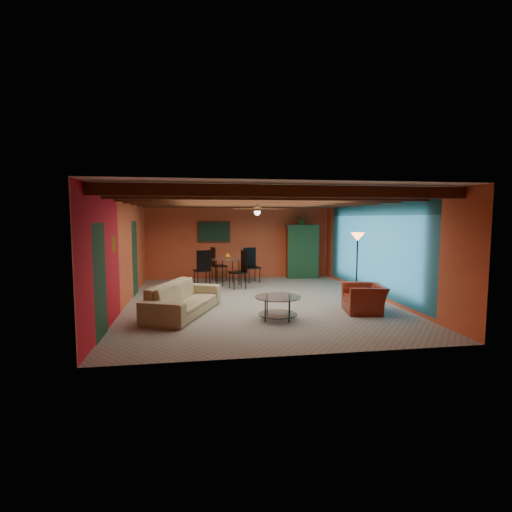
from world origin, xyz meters
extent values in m
cube|color=gray|center=(0.00, 0.00, 0.00)|extent=(6.50, 8.00, 0.01)
cube|color=silver|center=(0.00, 0.00, 2.70)|extent=(6.50, 8.00, 0.01)
cube|color=#CA522E|center=(0.00, 4.00, 1.35)|extent=(6.50, 0.02, 2.70)
cube|color=#AD131F|center=(-3.25, 0.00, 1.35)|extent=(0.02, 8.00, 2.70)
cube|color=#297775|center=(3.25, 0.00, 1.35)|extent=(0.02, 8.00, 2.70)
imported|color=#9D8C65|center=(-1.83, -1.07, 0.35)|extent=(1.77, 2.58, 0.70)
imported|color=maroon|center=(2.22, -1.52, 0.31)|extent=(1.00, 1.10, 0.63)
cube|color=brown|center=(2.20, 3.70, 0.92)|extent=(1.10, 0.63, 1.84)
cube|color=black|center=(-0.90, 3.96, 1.65)|extent=(1.05, 0.03, 0.65)
imported|color=#26661E|center=(2.20, 3.70, 2.07)|extent=(0.45, 0.40, 0.47)
imported|color=orange|center=(-0.54, 2.65, 1.26)|extent=(0.20, 0.20, 0.20)
camera|label=1|loc=(-1.56, -9.66, 2.13)|focal=27.10mm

